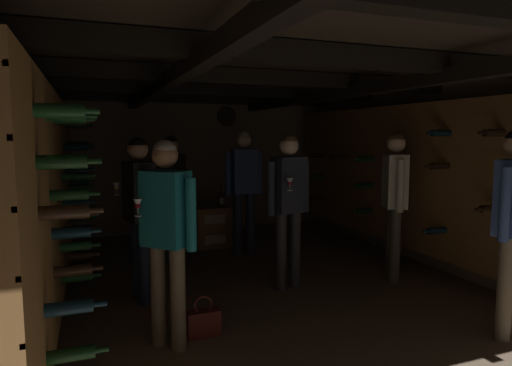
% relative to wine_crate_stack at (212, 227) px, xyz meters
% --- Properties ---
extents(ground_plane, '(8.40, 8.40, 0.00)m').
position_rel_wine_crate_stack_xyz_m(ground_plane, '(0.05, -1.94, -0.30)').
color(ground_plane, '#7A6651').
extents(room_shell, '(4.72, 6.52, 2.41)m').
position_rel_wine_crate_stack_xyz_m(room_shell, '(0.04, -1.67, 1.12)').
color(room_shell, gray).
rests_on(room_shell, ground_plane).
extents(wine_crate_stack, '(0.52, 0.35, 0.60)m').
position_rel_wine_crate_stack_xyz_m(wine_crate_stack, '(0.00, 0.00, 0.00)').
color(wine_crate_stack, olive).
rests_on(wine_crate_stack, ground_plane).
extents(display_bottle, '(0.08, 0.08, 0.35)m').
position_rel_wine_crate_stack_xyz_m(display_bottle, '(0.12, -0.06, 0.44)').
color(display_bottle, black).
rests_on(display_bottle, wine_crate_stack).
extents(person_host_center, '(0.53, 0.38, 1.68)m').
position_rel_wine_crate_stack_xyz_m(person_host_center, '(0.31, -2.03, 0.72)').
color(person_host_center, '#2D2D33').
rests_on(person_host_center, ground_plane).
extents(person_guest_mid_left, '(0.39, 0.53, 1.65)m').
position_rel_wine_crate_stack_xyz_m(person_guest_mid_left, '(-1.24, -1.86, 0.70)').
color(person_guest_mid_left, '#232D4C').
rests_on(person_guest_mid_left, ground_plane).
extents(person_guest_mid_right, '(0.34, 0.50, 1.70)m').
position_rel_wine_crate_stack_xyz_m(person_guest_mid_right, '(1.55, -2.20, 0.73)').
color(person_guest_mid_right, '#4C473D').
rests_on(person_guest_mid_right, ground_plane).
extents(person_guest_near_left, '(0.44, 0.42, 1.64)m').
position_rel_wine_crate_stack_xyz_m(person_guest_near_left, '(-1.14, -2.93, 0.69)').
color(person_guest_near_left, brown).
rests_on(person_guest_near_left, ground_plane).
extents(person_guest_far_left, '(0.42, 0.39, 1.66)m').
position_rel_wine_crate_stack_xyz_m(person_guest_far_left, '(-0.68, -0.55, 0.70)').
color(person_guest_far_left, '#232D4C').
rests_on(person_guest_far_left, ground_plane).
extents(person_guest_rear_center, '(0.54, 0.33, 1.72)m').
position_rel_wine_crate_stack_xyz_m(person_guest_rear_center, '(0.31, -0.55, 0.75)').
color(person_guest_rear_center, '#232D4C').
rests_on(person_guest_rear_center, ground_plane).
extents(handbag, '(0.28, 0.12, 0.35)m').
position_rel_wine_crate_stack_xyz_m(handbag, '(-0.84, -2.85, -0.18)').
color(handbag, '#591E19').
rests_on(handbag, ground_plane).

